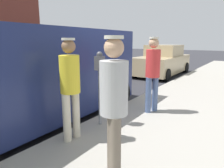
{
  "coord_description": "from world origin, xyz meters",
  "views": [
    {
      "loc": [
        3.88,
        -4.12,
        1.88
      ],
      "look_at": [
        1.65,
        -0.88,
        1.05
      ],
      "focal_mm": 33.01,
      "sensor_mm": 36.0,
      "label": 1
    }
  ],
  "objects_px": {
    "parking_meter_near": "(100,76)",
    "pedestrian_in_gray": "(114,100)",
    "parked_van": "(40,73)",
    "parked_sedan_ahead": "(163,61)",
    "pedestrian_in_yellow": "(70,83)",
    "pedestrian_in_red": "(153,70)"
  },
  "relations": [
    {
      "from": "parking_meter_near",
      "to": "pedestrian_in_yellow",
      "type": "bearing_deg",
      "value": -90.6
    },
    {
      "from": "pedestrian_in_gray",
      "to": "parked_sedan_ahead",
      "type": "xyz_separation_m",
      "value": [
        -2.83,
        9.04,
        -0.43
      ]
    },
    {
      "from": "parking_meter_near",
      "to": "parked_sedan_ahead",
      "type": "bearing_deg",
      "value": 101.85
    },
    {
      "from": "parking_meter_near",
      "to": "pedestrian_in_yellow",
      "type": "distance_m",
      "value": 0.81
    },
    {
      "from": "parking_meter_near",
      "to": "pedestrian_in_yellow",
      "type": "height_order",
      "value": "pedestrian_in_yellow"
    },
    {
      "from": "pedestrian_in_red",
      "to": "parked_van",
      "type": "relative_size",
      "value": 0.35
    },
    {
      "from": "pedestrian_in_gray",
      "to": "parked_van",
      "type": "height_order",
      "value": "parked_van"
    },
    {
      "from": "pedestrian_in_gray",
      "to": "parked_sedan_ahead",
      "type": "bearing_deg",
      "value": 107.4
    },
    {
      "from": "pedestrian_in_red",
      "to": "parked_van",
      "type": "bearing_deg",
      "value": -141.55
    },
    {
      "from": "parking_meter_near",
      "to": "parked_sedan_ahead",
      "type": "height_order",
      "value": "parking_meter_near"
    },
    {
      "from": "parked_van",
      "to": "pedestrian_in_yellow",
      "type": "bearing_deg",
      "value": -18.97
    },
    {
      "from": "parking_meter_near",
      "to": "pedestrian_in_red",
      "type": "height_order",
      "value": "pedestrian_in_red"
    },
    {
      "from": "parking_meter_near",
      "to": "pedestrian_in_gray",
      "type": "relative_size",
      "value": 0.85
    },
    {
      "from": "pedestrian_in_gray",
      "to": "parked_sedan_ahead",
      "type": "relative_size",
      "value": 0.4
    },
    {
      "from": "parking_meter_near",
      "to": "pedestrian_in_red",
      "type": "distance_m",
      "value": 1.45
    },
    {
      "from": "pedestrian_in_yellow",
      "to": "pedestrian_in_red",
      "type": "height_order",
      "value": "pedestrian_in_red"
    },
    {
      "from": "pedestrian_in_yellow",
      "to": "parked_sedan_ahead",
      "type": "bearing_deg",
      "value": 100.7
    },
    {
      "from": "pedestrian_in_yellow",
      "to": "pedestrian_in_red",
      "type": "bearing_deg",
      "value": 75.1
    },
    {
      "from": "parked_van",
      "to": "parked_sedan_ahead",
      "type": "xyz_separation_m",
      "value": [
        -0.13,
        8.06,
        -0.41
      ]
    },
    {
      "from": "pedestrian_in_yellow",
      "to": "parked_van",
      "type": "distance_m",
      "value": 1.58
    },
    {
      "from": "pedestrian_in_gray",
      "to": "parking_meter_near",
      "type": "bearing_deg",
      "value": 133.34
    },
    {
      "from": "parking_meter_near",
      "to": "pedestrian_in_yellow",
      "type": "xyz_separation_m",
      "value": [
        -0.01,
        -0.81,
        -0.01
      ]
    }
  ]
}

